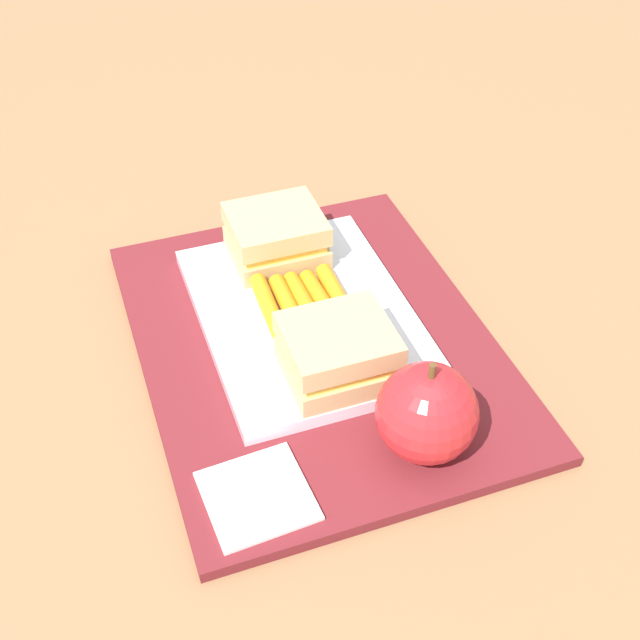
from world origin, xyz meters
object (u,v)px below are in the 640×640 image
sandwich_half_left (276,236)px  paper_napkin (257,496)px  food_tray (305,315)px  apple (427,413)px  carrot_sticks_bundle (305,303)px  sandwich_half_right (338,352)px

sandwich_half_left → paper_napkin: 0.26m
food_tray → paper_napkin: 0.18m
apple → carrot_sticks_bundle: bearing=-167.1°
carrot_sticks_bundle → paper_napkin: (0.16, -0.09, -0.02)m
sandwich_half_right → paper_napkin: bearing=-47.3°
food_tray → apple: 0.16m
food_tray → paper_napkin: food_tray is taller
food_tray → carrot_sticks_bundle: (0.00, -0.00, 0.01)m
sandwich_half_right → sandwich_half_left: bearing=180.0°
carrot_sticks_bundle → sandwich_half_right: bearing=0.2°
food_tray → sandwich_half_right: bearing=0.0°
food_tray → sandwich_half_right: size_ratio=2.88×
sandwich_half_left → sandwich_half_right: bearing=0.0°
sandwich_half_left → carrot_sticks_bundle: bearing=-0.2°
sandwich_half_right → carrot_sticks_bundle: (-0.08, -0.00, -0.02)m
sandwich_half_right → apple: bearing=24.2°
carrot_sticks_bundle → sandwich_half_left: bearing=179.8°
sandwich_half_right → carrot_sticks_bundle: size_ratio=1.02×
paper_napkin → apple: bearing=91.1°
carrot_sticks_bundle → paper_napkin: bearing=-29.0°
food_tray → carrot_sticks_bundle: bearing=-54.3°
sandwich_half_left → carrot_sticks_bundle: (0.08, -0.00, -0.02)m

